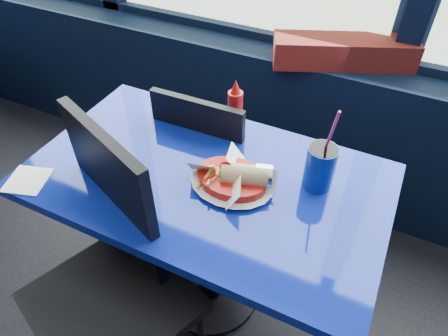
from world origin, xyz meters
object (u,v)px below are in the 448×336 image
at_px(chair_near_front, 115,262).
at_px(near_table, 207,211).
at_px(food_basket, 234,178).
at_px(soda_cup, 320,166).
at_px(planter_box, 344,52).
at_px(chair_near_back, 213,159).
at_px(ketchup_bottle, 235,108).

bearing_deg(chair_near_front, near_table, 86.53).
xyz_separation_m(chair_near_front, food_basket, (0.26, 0.33, 0.20)).
bearing_deg(soda_cup, planter_box, 98.32).
height_order(chair_near_front, chair_near_back, chair_near_front).
bearing_deg(chair_near_back, food_basket, 126.00).
height_order(planter_box, food_basket, planter_box).
bearing_deg(food_basket, soda_cup, 34.55).
bearing_deg(planter_box, soda_cup, -104.12).
bearing_deg(food_basket, planter_box, 88.45).
height_order(food_basket, soda_cup, soda_cup).
xyz_separation_m(food_basket, soda_cup, (0.24, 0.12, 0.05)).
distance_m(near_table, soda_cup, 0.45).
bearing_deg(chair_near_front, planter_box, 93.36).
bearing_deg(chair_near_back, ketchup_bottle, 159.34).
relative_size(chair_near_front, soda_cup, 3.16).
bearing_deg(chair_near_front, ketchup_bottle, 99.30).
bearing_deg(near_table, chair_near_front, -115.39).
distance_m(chair_near_back, soda_cup, 0.62).
bearing_deg(food_basket, ketchup_bottle, 121.44).
relative_size(food_basket, soda_cup, 0.82).
height_order(chair_near_back, soda_cup, soda_cup).
xyz_separation_m(near_table, planter_box, (0.24, 0.85, 0.29)).
relative_size(near_table, food_basket, 4.54).
xyz_separation_m(ketchup_bottle, soda_cup, (0.37, -0.16, -0.01)).
relative_size(ketchup_bottle, soda_cup, 0.65).
xyz_separation_m(chair_near_front, chair_near_back, (0.02, 0.66, -0.08)).
height_order(chair_near_front, planter_box, chair_near_front).
height_order(chair_near_back, planter_box, planter_box).
bearing_deg(food_basket, near_table, -173.75).
xyz_separation_m(near_table, chair_near_back, (-0.14, 0.32, -0.06)).
distance_m(ketchup_bottle, soda_cup, 0.40).
relative_size(chair_near_back, planter_box, 1.44).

